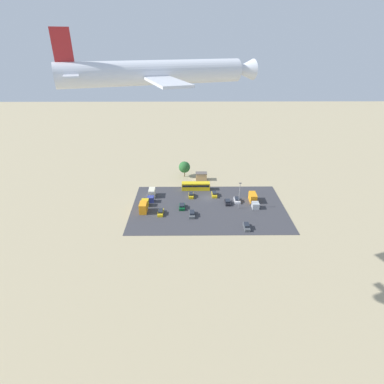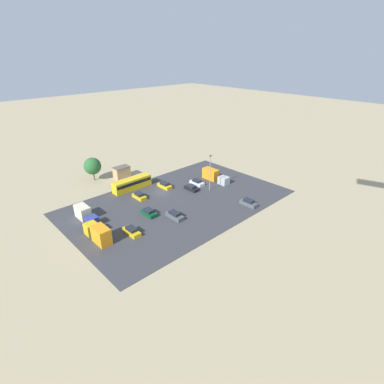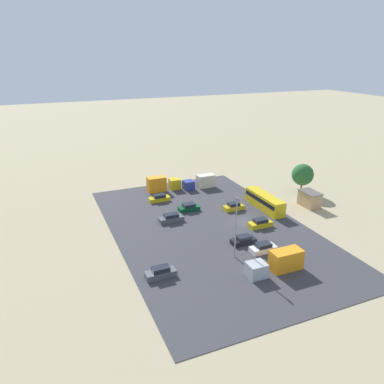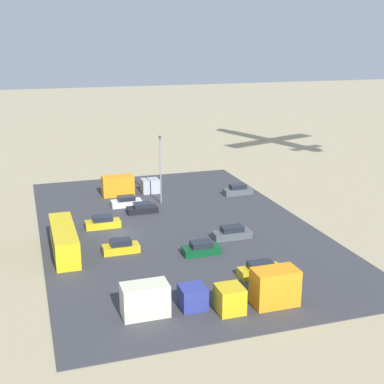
% 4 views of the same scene
% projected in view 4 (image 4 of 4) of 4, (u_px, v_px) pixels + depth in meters
% --- Properties ---
extents(ground_plane, '(400.00, 400.00, 0.00)m').
position_uv_depth(ground_plane, '(120.00, 234.00, 67.04)').
color(ground_plane, tan).
extents(parking_lot_surface, '(54.19, 34.00, 0.08)m').
position_uv_depth(parking_lot_surface, '(176.00, 227.00, 69.16)').
color(parking_lot_surface, '#38383D').
rests_on(parking_lot_surface, ground).
extents(bus, '(11.07, 2.62, 3.05)m').
position_uv_depth(bus, '(64.00, 239.00, 60.63)').
color(bus, gold).
rests_on(bus, ground).
extents(parked_car_0, '(1.80, 4.56, 1.52)m').
position_uv_depth(parked_car_0, '(260.00, 270.00, 55.06)').
color(parked_car_0, gold).
rests_on(parked_car_0, ground).
extents(parked_car_1, '(1.99, 4.29, 1.50)m').
position_uv_depth(parked_car_1, '(201.00, 249.00, 60.54)').
color(parked_car_1, '#0C4723').
rests_on(parked_car_1, ground).
extents(parked_car_2, '(1.83, 4.17, 1.55)m').
position_uv_depth(parked_car_2, '(121.00, 247.00, 60.96)').
color(parked_car_2, gold).
rests_on(parked_car_2, ground).
extents(parked_car_3, '(1.87, 4.47, 1.57)m').
position_uv_depth(parked_car_3, '(103.00, 223.00, 68.88)').
color(parked_car_3, gold).
rests_on(parked_car_3, ground).
extents(parked_car_4, '(1.72, 4.46, 1.63)m').
position_uv_depth(parked_car_4, '(238.00, 190.00, 83.16)').
color(parked_car_4, '#4C5156').
rests_on(parked_car_4, ground).
extents(parked_car_5, '(1.96, 4.37, 1.49)m').
position_uv_depth(parked_car_5, '(126.00, 202.00, 77.59)').
color(parked_car_5, silver).
rests_on(parked_car_5, ground).
extents(parked_car_6, '(1.91, 4.26, 1.41)m').
position_uv_depth(parked_car_6, '(142.00, 208.00, 74.73)').
color(parked_car_6, black).
rests_on(parked_car_6, ground).
extents(parked_car_7, '(1.85, 4.74, 1.55)m').
position_uv_depth(parked_car_7, '(232.00, 233.00, 65.21)').
color(parked_car_7, '#4C5156').
rests_on(parked_car_7, ground).
extents(parked_truck_0, '(2.37, 8.88, 3.09)m').
position_uv_depth(parked_truck_0, '(127.00, 186.00, 82.99)').
color(parked_truck_0, '#ADB2B7').
rests_on(parked_truck_0, ground).
extents(parked_truck_1, '(2.44, 7.68, 3.46)m').
position_uv_depth(parked_truck_1, '(262.00, 290.00, 48.53)').
color(parked_truck_1, gold).
rests_on(parked_truck_1, ground).
extents(parked_truck_2, '(2.31, 7.65, 2.99)m').
position_uv_depth(parked_truck_2, '(159.00, 299.00, 47.39)').
color(parked_truck_2, navy).
rests_on(parked_truck_2, ground).
extents(light_pole_lot_centre, '(0.90, 0.28, 10.02)m').
position_uv_depth(light_pole_lot_centre, '(160.00, 167.00, 77.49)').
color(light_pole_lot_centre, gray).
rests_on(light_pole_lot_centre, ground).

